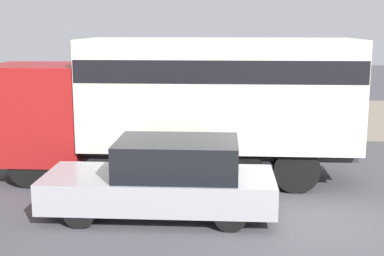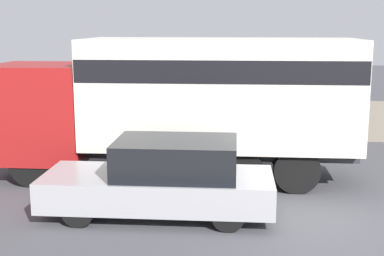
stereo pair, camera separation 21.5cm
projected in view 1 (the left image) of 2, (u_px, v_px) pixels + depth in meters
name	position (u px, v px, depth m)	size (l,w,h in m)	color
ground_plane	(322.00, 225.00, 10.02)	(80.00, 80.00, 0.00)	#47474C
stone_wall_backdrop	(282.00, 120.00, 17.37)	(60.00, 0.35, 1.27)	gray
box_truck	(184.00, 97.00, 12.65)	(8.61, 2.35, 3.37)	maroon
car_hatchback	(165.00, 179.00, 10.41)	(4.48, 1.75, 1.51)	#9E9EA3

